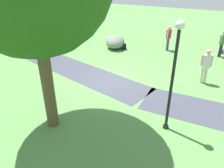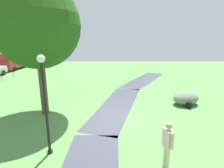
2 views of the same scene
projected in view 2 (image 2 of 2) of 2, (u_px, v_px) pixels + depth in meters
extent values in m
plane|color=#568A45|center=(115.00, 117.00, 10.17)|extent=(48.00, 48.00, 0.00)
cube|color=#3E404C|center=(117.00, 105.00, 11.96)|extent=(8.24, 4.07, 0.01)
cube|color=#3E404C|center=(144.00, 80.00, 19.05)|extent=(7.92, 5.72, 0.01)
cylinder|color=brown|center=(43.00, 86.00, 10.21)|extent=(0.40, 0.40, 3.35)
sphere|color=#265417|center=(37.00, 25.00, 9.38)|extent=(4.55, 4.55, 4.55)
cylinder|color=black|center=(50.00, 152.00, 6.98)|extent=(0.20, 0.20, 0.10)
cylinder|color=black|center=(46.00, 111.00, 6.55)|extent=(0.10, 0.10, 3.50)
sphere|color=white|center=(41.00, 59.00, 6.08)|extent=(0.28, 0.28, 0.28)
ellipsoid|color=slate|center=(186.00, 98.00, 11.96)|extent=(1.87, 2.13, 0.86)
cylinder|color=beige|center=(167.00, 159.00, 5.98)|extent=(0.13, 0.13, 0.83)
cylinder|color=beige|center=(165.00, 156.00, 6.13)|extent=(0.13, 0.13, 0.83)
cube|color=silver|center=(168.00, 138.00, 5.87)|extent=(0.40, 0.30, 0.63)
cylinder|color=tan|center=(171.00, 141.00, 5.66)|extent=(0.08, 0.08, 0.56)
cylinder|color=tan|center=(165.00, 134.00, 6.08)|extent=(0.08, 0.08, 0.56)
sphere|color=tan|center=(169.00, 126.00, 5.76)|extent=(0.23, 0.23, 0.23)
cube|color=black|center=(188.00, 105.00, 11.34)|extent=(0.34, 0.32, 0.40)
cube|color=black|center=(190.00, 106.00, 11.43)|extent=(0.20, 0.16, 0.18)
cylinder|color=#34A6D3|center=(175.00, 94.00, 14.13)|extent=(0.23, 0.23, 0.02)
cylinder|color=black|center=(2.00, 75.00, 18.54)|extent=(0.05, 0.05, 1.05)
cylinder|color=black|center=(13.00, 72.00, 20.67)|extent=(0.05, 0.05, 1.05)
cylinder|color=black|center=(3.00, 73.00, 21.11)|extent=(0.61, 0.20, 0.60)
cube|color=maroon|center=(13.00, 63.00, 25.24)|extent=(5.56, 2.63, 1.10)
cube|color=maroon|center=(12.00, 56.00, 24.99)|extent=(5.28, 2.50, 0.90)
cylinder|color=black|center=(12.00, 65.00, 27.07)|extent=(0.61, 0.19, 0.60)
cylinder|color=black|center=(28.00, 65.00, 26.97)|extent=(0.61, 0.19, 0.60)
cylinder|color=black|center=(15.00, 69.00, 23.70)|extent=(0.61, 0.19, 0.60)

